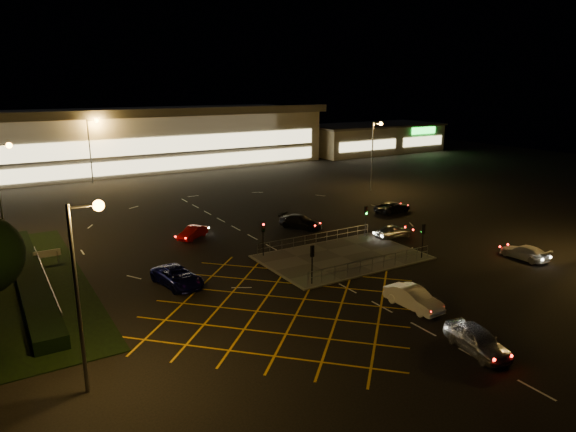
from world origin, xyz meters
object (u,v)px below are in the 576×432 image
car_east_grey (393,207)px  car_approach_white (524,252)px  car_far_dkgrey (300,222)px  signal_se (423,234)px  signal_ne (366,215)px  car_near_silver (477,339)px  signal_nw (263,232)px  car_circ_red (193,233)px  signal_sw (312,257)px  car_left_blue (177,277)px  car_right_silver (394,231)px  car_queue_white (413,298)px

car_east_grey → car_approach_white: (-1.64, -19.16, -0.03)m
car_east_grey → car_far_dkgrey: bearing=84.7°
signal_se → signal_ne: size_ratio=1.00×
signal_se → car_near_silver: 16.68m
signal_nw → car_circ_red: size_ratio=0.83×
signal_sw → car_left_blue: bearing=-31.0°
car_left_blue → car_right_silver: size_ratio=1.29×
signal_nw → car_circ_red: 9.60m
car_near_silver → car_approach_white: (17.35, 8.85, -0.14)m
car_far_dkgrey → car_circ_red: 11.83m
signal_nw → signal_ne: bearing=0.0°
signal_se → car_circ_red: bearing=-47.3°
signal_sw → car_left_blue: signal_sw is taller
car_far_dkgrey → car_queue_white: bearing=-130.0°
car_left_blue → car_queue_white: bearing=-54.5°
signal_sw → car_circ_red: size_ratio=0.83×
signal_ne → car_near_silver: signal_ne is taller
car_near_silver → signal_nw: bearing=107.7°
car_far_dkgrey → car_right_silver: size_ratio=1.21×
signal_ne → car_left_blue: (-21.09, -2.53, -1.64)m
signal_nw → car_queue_white: size_ratio=0.69×
car_circ_red → car_east_grey: (25.06, -2.45, 0.05)m
signal_ne → car_near_silver: (-9.39, -21.67, -1.59)m
signal_ne → car_queue_white: 17.42m
car_near_silver → car_approach_white: car_near_silver is taller
signal_se → car_queue_white: 11.10m
signal_nw → car_east_grey: signal_nw is taller
signal_sw → car_near_silver: (2.61, -13.69, -1.59)m
signal_ne → car_left_blue: 21.31m
car_east_grey → car_left_blue: bearing=100.9°
signal_nw → signal_ne: size_ratio=1.00×
signal_ne → car_near_silver: 23.68m
car_left_blue → car_near_silver: bearing=-68.4°
signal_se → car_near_silver: (-9.39, -13.69, -1.59)m
car_right_silver → signal_sw: bearing=115.4°
signal_sw → car_right_silver: signal_sw is taller
car_near_silver → car_far_dkgrey: bearing=89.7°
signal_se → signal_nw: same height
signal_nw → car_near_silver: bearing=-83.1°
signal_nw → car_near_silver: 21.89m
car_far_dkgrey → car_east_grey: bearing=-28.7°
car_left_blue → car_circ_red: size_ratio=1.38×
car_left_blue → car_east_grey: (30.69, 8.87, -0.06)m
car_queue_white → car_east_grey: size_ratio=0.94×
car_approach_white → signal_ne: bearing=-59.9°
signal_se → car_circ_red: signal_se is taller
signal_ne → car_east_grey: size_ratio=0.65×
car_approach_white → car_circ_red: bearing=-44.4°
signal_ne → signal_nw: bearing=180.0°
signal_sw → car_east_grey: (21.60, 14.32, -1.70)m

